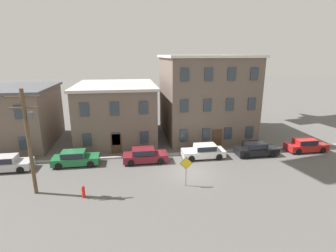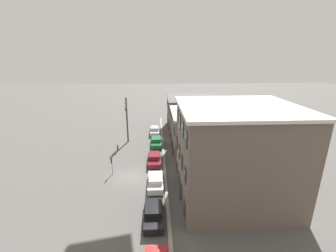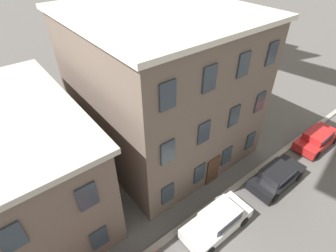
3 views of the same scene
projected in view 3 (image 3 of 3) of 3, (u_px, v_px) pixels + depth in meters
name	position (u px, v px, depth m)	size (l,w,h in m)	color
kerb_strip	(173.00, 233.00, 15.23)	(56.00, 0.36, 0.16)	#9E998E
apartment_far	(161.00, 85.00, 18.91)	(10.92, 11.90, 10.38)	#66564C
car_white	(218.00, 220.00, 15.18)	(4.40, 1.92, 1.43)	silver
car_black	(277.00, 176.00, 17.88)	(4.40, 1.92, 1.43)	black
car_red	(317.00, 138.00, 21.07)	(4.40, 1.92, 1.43)	#B21E1E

